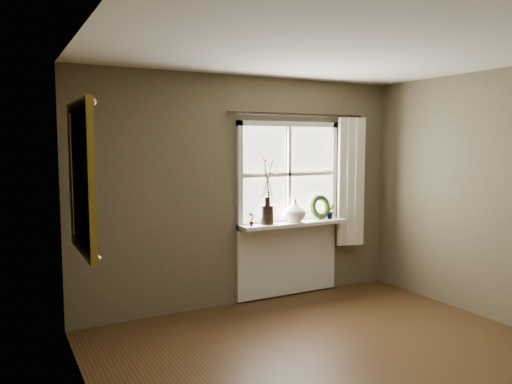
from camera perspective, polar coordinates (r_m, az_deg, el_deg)
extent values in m
plane|color=#3C2613|center=(4.23, 13.78, -20.44)|extent=(4.50, 4.50, 0.00)
plane|color=silver|center=(3.88, 14.70, 16.66)|extent=(4.50, 4.50, 0.00)
cube|color=brown|center=(5.74, -1.33, 0.15)|extent=(4.00, 0.10, 2.60)
cube|color=brown|center=(2.91, -17.45, -5.41)|extent=(0.10, 4.50, 2.60)
cube|color=silver|center=(5.99, 3.74, -3.59)|extent=(1.36, 0.06, 0.06)
cube|color=silver|center=(5.92, 3.81, 7.76)|extent=(1.36, 0.06, 0.06)
cube|color=silver|center=(5.61, -1.88, 1.86)|extent=(0.06, 0.06, 1.24)
cube|color=silver|center=(6.29, 8.82, 2.20)|extent=(0.06, 0.06, 1.24)
cube|color=silver|center=(5.93, 3.78, 2.05)|extent=(1.24, 0.05, 0.04)
cube|color=silver|center=(5.93, 3.78, 2.05)|extent=(0.04, 0.05, 1.12)
cube|color=white|center=(5.77, 0.91, 4.90)|extent=(0.59, 0.01, 0.53)
cube|color=white|center=(6.11, 6.27, 4.90)|extent=(0.59, 0.01, 0.53)
cube|color=white|center=(5.81, 0.90, -0.93)|extent=(0.59, 0.01, 0.53)
cube|color=white|center=(6.15, 6.21, -0.61)|extent=(0.59, 0.01, 0.53)
cube|color=silver|center=(5.91, 4.25, -3.63)|extent=(1.36, 0.26, 0.04)
cube|color=silver|center=(6.08, 3.66, -7.58)|extent=(1.36, 0.04, 0.88)
cylinder|color=black|center=(5.71, 1.30, -2.61)|extent=(0.17, 0.17, 0.22)
imported|color=silver|center=(5.90, 4.46, -2.11)|extent=(0.32, 0.32, 0.27)
torus|color=#2B401C|center=(6.15, 7.33, -2.01)|extent=(0.32, 0.17, 0.32)
imported|color=#2B401C|center=(5.62, -0.54, -3.07)|extent=(0.09, 0.07, 0.16)
imported|color=#2B401C|center=(6.19, 8.50, -2.20)|extent=(0.10, 0.08, 0.18)
cube|color=silver|center=(6.35, 10.67, 1.15)|extent=(0.36, 0.12, 1.59)
cylinder|color=black|center=(5.94, 4.91, 8.80)|extent=(1.84, 0.03, 0.03)
cube|color=white|center=(4.07, -19.56, 1.56)|extent=(0.02, 0.82, 1.01)
cube|color=olive|center=(4.08, -19.67, 9.27)|extent=(0.05, 0.99, 0.09)
cube|color=olive|center=(4.15, -19.17, -6.01)|extent=(0.05, 0.99, 0.09)
cube|color=olive|center=(3.63, -18.35, 1.14)|extent=(0.05, 0.09, 1.01)
cube|color=olive|center=(4.52, -20.27, 1.90)|extent=(0.05, 0.09, 1.01)
sphere|color=silver|center=(4.05, -18.87, 8.51)|extent=(0.04, 0.04, 0.04)
sphere|color=silver|center=(4.08, -18.92, 7.92)|extent=(0.04, 0.04, 0.04)
sphere|color=silver|center=(4.11, -19.01, 8.60)|extent=(0.04, 0.04, 0.04)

